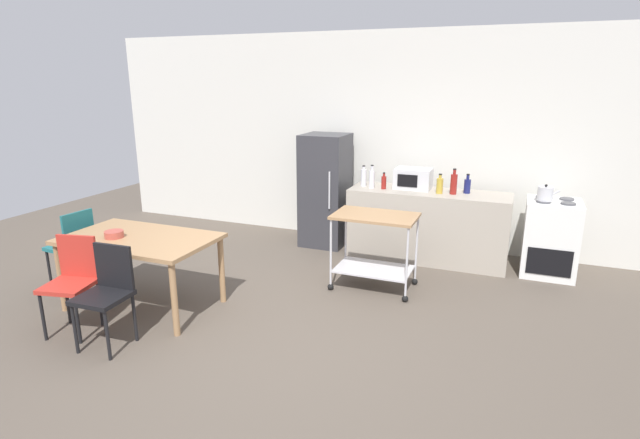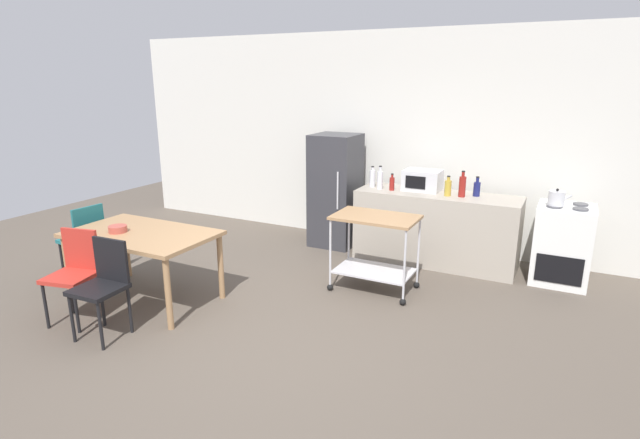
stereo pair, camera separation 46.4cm
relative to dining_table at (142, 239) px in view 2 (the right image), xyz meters
The scene contains 19 objects.
ground_plane 1.68m from the dining_table, ahead, with size 12.00×12.00×0.00m, color brown.
back_wall 3.55m from the dining_table, 63.67° to the left, with size 8.40×0.12×2.90m, color silver.
kitchen_counter 3.50m from the dining_table, 45.78° to the left, with size 2.00×0.64×0.90m, color #A89E8E.
dining_table is the anchor object (origin of this frame).
chair_teal 1.05m from the dining_table, behind, with size 0.43×0.43×0.89m.
chair_black 0.78m from the dining_table, 70.77° to the right, with size 0.42×0.42×0.89m.
chair_red 0.70m from the dining_table, 110.28° to the right, with size 0.48×0.48×0.89m.
stove_oven 4.64m from the dining_table, 32.98° to the left, with size 0.60×0.61×0.92m.
refrigerator 2.78m from the dining_table, 69.26° to the left, with size 0.60×0.63×1.55m.
kitchen_cart 2.46m from the dining_table, 33.09° to the left, with size 0.91×0.57×0.85m.
bottle_olive_oil 2.97m from the dining_table, 57.99° to the left, with size 0.07×0.07×0.28m.
bottle_hot_sauce 2.98m from the dining_table, 54.81° to the left, with size 0.07×0.07×0.30m.
bottle_sesame_oil 3.08m from the dining_table, 52.55° to the left, with size 0.06×0.06×0.22m.
microwave 3.43m from the dining_table, 49.69° to the left, with size 0.46×0.35×0.26m.
bottle_soda 3.55m from the dining_table, 43.46° to the left, with size 0.08×0.08×0.25m.
bottle_sparkling_water 3.69m from the dining_table, 41.98° to the left, with size 0.08×0.08×0.32m.
bottle_vinegar 3.88m from the dining_table, 41.76° to the left, with size 0.08×0.08×0.24m.
fruit_bowl 0.26m from the dining_table, 153.61° to the right, with size 0.18×0.18×0.07m, color #B24C3F.
kettle 4.49m from the dining_table, 32.75° to the left, with size 0.24×0.17×0.19m.
Camera 2 is at (2.34, -3.46, 2.28)m, focal length 28.14 mm.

